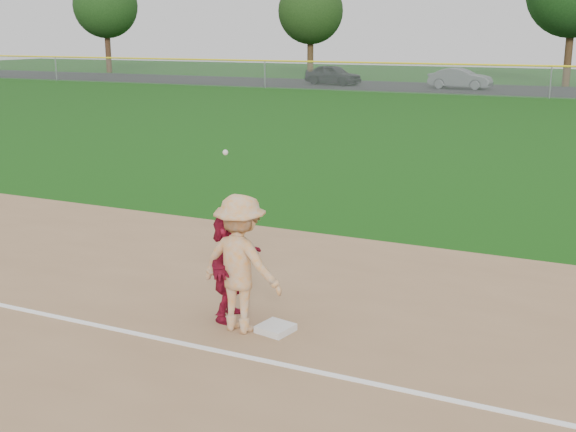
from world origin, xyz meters
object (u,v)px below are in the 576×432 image
at_px(base_runner, 230,266).
at_px(car_left, 333,75).
at_px(first_base, 276,328).
at_px(car_mid, 460,78).

xyz_separation_m(base_runner, car_left, (-16.41, 45.14, -0.02)).
bearing_deg(car_left, base_runner, -147.43).
xyz_separation_m(first_base, car_mid, (-7.25, 45.35, 0.68)).
height_order(base_runner, car_mid, base_runner).
distance_m(first_base, base_runner, 1.12).
distance_m(base_runner, car_left, 48.03).
xyz_separation_m(first_base, car_left, (-17.22, 45.31, 0.72)).
bearing_deg(car_mid, car_left, 93.70).
distance_m(base_runner, car_mid, 45.63).
bearing_deg(car_left, car_mid, -77.19).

